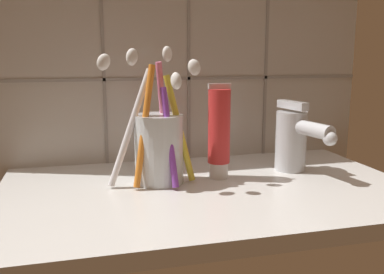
{
  "coord_description": "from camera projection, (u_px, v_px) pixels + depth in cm",
  "views": [
    {
      "loc": [
        -16.58,
        -54.25,
        20.11
      ],
      "look_at": [
        -1.99,
        1.52,
        8.83
      ],
      "focal_mm": 40.0,
      "sensor_mm": 36.0,
      "label": 1
    }
  ],
  "objects": [
    {
      "name": "toothbrush_cup",
      "position": [
        159.0,
        143.0,
        0.6
      ],
      "size": [
        14.55,
        9.61,
        19.25
      ],
      "color": "silver",
      "rests_on": "sink_counter"
    },
    {
      "name": "sink_counter",
      "position": [
        209.0,
        194.0,
        0.59
      ],
      "size": [
        56.59,
        34.62,
        2.0
      ],
      "primitive_type": "cube",
      "color": "silver",
      "rests_on": "ground"
    },
    {
      "name": "sink_faucet",
      "position": [
        295.0,
        138.0,
        0.66
      ],
      "size": [
        5.06,
        12.29,
        10.9
      ],
      "rotation": [
        0.0,
        0.0,
        -1.38
      ],
      "color": "silver",
      "rests_on": "sink_counter"
    },
    {
      "name": "tile_wall_backsplash",
      "position": [
        179.0,
        48.0,
        0.72
      ],
      "size": [
        66.59,
        1.72,
        42.01
      ],
      "color": "#B7B2A8",
      "rests_on": "ground"
    },
    {
      "name": "toothpaste_tube",
      "position": [
        219.0,
        132.0,
        0.62
      ],
      "size": [
        3.39,
        3.23,
        13.94
      ],
      "color": "white",
      "rests_on": "sink_counter"
    }
  ]
}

